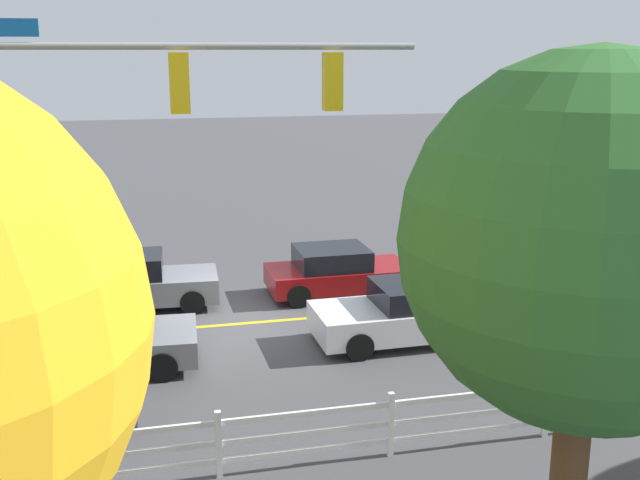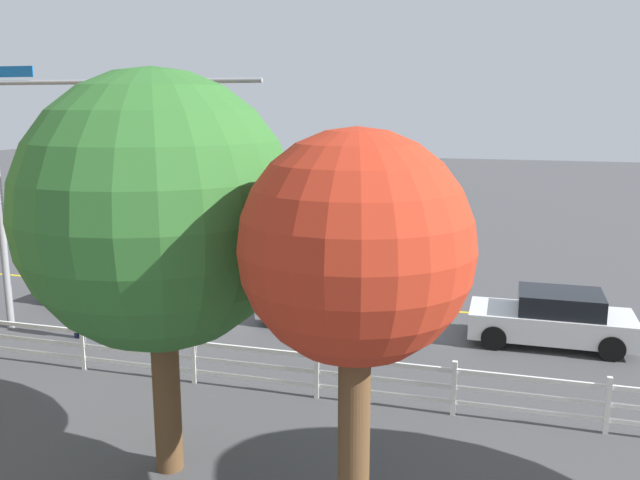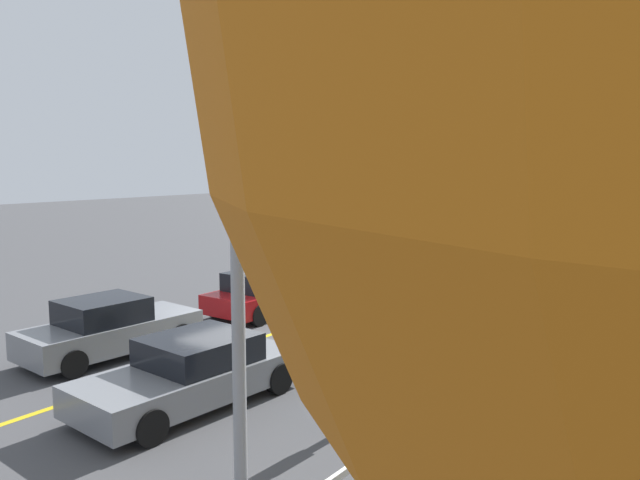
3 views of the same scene
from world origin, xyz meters
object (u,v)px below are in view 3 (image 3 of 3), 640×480
object	(u,v)px
car_3	(193,372)
pedestrian	(344,381)
car_2	(265,293)
car_4	(467,275)
car_0	(385,303)
car_1	(109,328)

from	to	relation	value
car_3	pedestrian	xyz separation A→B (m)	(-0.74, 3.10, 0.28)
car_2	car_3	bearing A→B (deg)	-149.60
car_4	pedestrian	size ratio (longest dim) A/B	2.45
car_3	car_2	bearing A→B (deg)	-145.77
car_0	pedestrian	size ratio (longest dim) A/B	2.84
car_3	car_4	xyz separation A→B (m)	(-13.00, 0.09, 0.05)
car_2	pedestrian	xyz separation A→B (m)	(5.70, 6.94, 0.27)
car_2	pedestrian	bearing A→B (deg)	-129.82
car_2	car_1	bearing A→B (deg)	177.99
car_0	pedestrian	xyz separation A→B (m)	(6.65, 3.12, 0.24)
car_0	car_2	distance (m)	3.93
car_1	car_4	world-z (taller)	car_1
car_2	car_4	xyz separation A→B (m)	(-6.56, 3.93, 0.04)
car_1	car_4	xyz separation A→B (m)	(-12.10, 4.08, 0.01)
car_0	car_3	xyz separation A→B (m)	(7.39, 0.03, -0.04)
car_1	car_3	world-z (taller)	car_1
pedestrian	car_4	bearing A→B (deg)	110.49
car_3	pedestrian	world-z (taller)	pedestrian
car_1	pedestrian	size ratio (longest dim) A/B	2.60
car_1	car_2	world-z (taller)	car_1
car_3	car_4	distance (m)	13.00
pedestrian	car_0	bearing A→B (deg)	121.87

